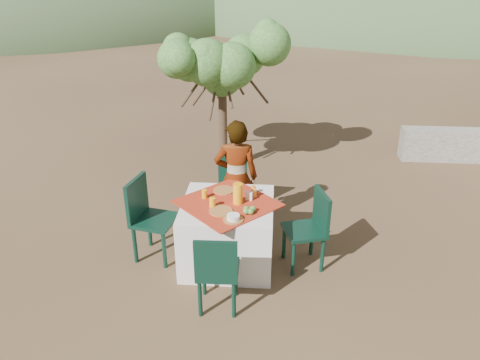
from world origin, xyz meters
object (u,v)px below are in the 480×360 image
table (228,232)px  shrub_tree (227,70)px  chair_far (231,183)px  chair_left (148,215)px  chair_right (311,226)px  chair_near (217,270)px  person (236,178)px  juice_pitcher (238,194)px

table → shrub_tree: shrub_tree is taller
chair_far → shrub_tree: bearing=102.2°
table → chair_far: bearing=93.1°
chair_left → chair_right: 1.87m
chair_near → shrub_tree: 3.73m
shrub_tree → chair_far: bearing=-82.3°
chair_right → person: bearing=-144.1°
chair_far → chair_right: 1.48m
chair_near → person: 1.58m
person → table: bearing=81.3°
chair_near → chair_right: bearing=-139.1°
chair_near → chair_left: bearing=-46.3°
table → person: (0.04, 0.68, 0.37)m
chair_left → shrub_tree: (0.66, 2.63, 1.11)m
person → shrub_tree: shrub_tree is taller
table → chair_near: (-0.01, -0.88, 0.11)m
chair_far → chair_right: size_ratio=0.93×
chair_near → chair_right: chair_right is taller
chair_left → chair_right: chair_left is taller
chair_left → shrub_tree: shrub_tree is taller
chair_right → shrub_tree: (-1.21, 2.66, 1.15)m
juice_pitcher → chair_far: bearing=99.2°
chair_near → juice_pitcher: bearing=-99.9°
chair_far → chair_left: bearing=-125.1°
chair_near → chair_right: size_ratio=0.97×
table → juice_pitcher: juice_pitcher is taller
chair_far → person: person is taller
shrub_tree → juice_pitcher: bearing=-81.7°
chair_right → person: size_ratio=0.61×
person → shrub_tree: size_ratio=0.71×
chair_near → juice_pitcher: 0.97m
person → juice_pitcher: (0.08, -0.68, 0.13)m
table → shrub_tree: 2.96m
chair_far → chair_left: size_ratio=0.86×
shrub_tree → chair_right: bearing=-65.5°
chair_near → chair_left: chair_left is taller
table → shrub_tree: (-0.27, 2.65, 1.28)m
chair_right → shrub_tree: bearing=-172.2°
table → juice_pitcher: (0.12, -0.00, 0.50)m
shrub_tree → juice_pitcher: size_ratio=8.86×
chair_near → chair_far: bearing=-90.2°
chair_far → chair_near: bearing=-84.2°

